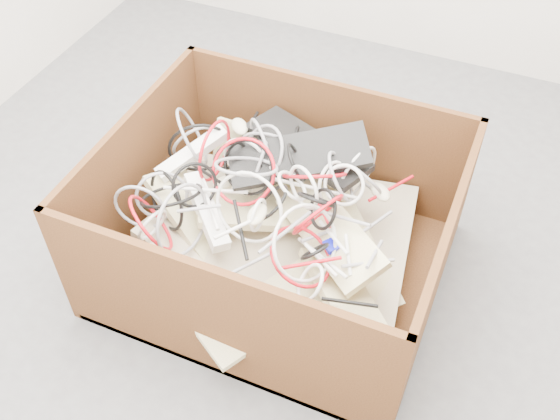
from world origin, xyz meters
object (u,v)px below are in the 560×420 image
at_px(cardboard_box, 274,243).
at_px(power_strip_left, 192,153).
at_px(power_strip_right, 207,211).
at_px(vga_plug, 331,246).

relative_size(cardboard_box, power_strip_left, 3.98).
height_order(cardboard_box, power_strip_right, cardboard_box).
relative_size(power_strip_left, vga_plug, 6.44).
bearing_deg(vga_plug, power_strip_left, -159.84).
distance_m(power_strip_left, power_strip_right, 0.26).
bearing_deg(vga_plug, power_strip_right, -140.61).
distance_m(cardboard_box, power_strip_left, 0.44).
bearing_deg(power_strip_left, cardboard_box, -72.97).
bearing_deg(power_strip_right, vga_plug, 45.61).
distance_m(power_strip_left, vga_plug, 0.63).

